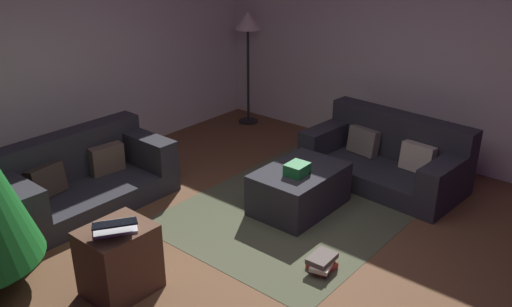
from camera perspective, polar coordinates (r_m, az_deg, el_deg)
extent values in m
plane|color=brown|center=(4.47, 1.28, -12.97)|extent=(6.40, 6.40, 0.00)
cube|color=beige|center=(6.23, -22.06, 9.10)|extent=(6.40, 0.12, 2.60)
cube|color=beige|center=(6.51, 19.25, 10.06)|extent=(0.12, 6.40, 2.60)
cube|color=#26262B|center=(5.68, -17.57, -4.36)|extent=(1.73, 0.89, 0.22)
cube|color=#26262B|center=(5.79, -19.71, -0.23)|extent=(1.72, 0.25, 0.49)
cube|color=#26262B|center=(5.94, -11.97, 0.46)|extent=(0.25, 0.88, 0.34)
cube|color=#26262B|center=(5.27, -24.64, -4.29)|extent=(0.25, 0.88, 0.34)
cube|color=brown|center=(5.83, -15.71, -0.57)|extent=(0.37, 0.18, 0.30)
cube|color=#372D24|center=(5.52, -21.53, -2.74)|extent=(0.38, 0.21, 0.31)
cube|color=#26262B|center=(6.06, 13.29, -2.14)|extent=(1.01, 1.76, 0.22)
cube|color=#26262B|center=(6.18, 15.18, 1.87)|extent=(0.36, 1.72, 0.51)
cube|color=#26262B|center=(5.66, 19.81, -1.98)|extent=(0.90, 0.30, 0.28)
cube|color=#26262B|center=(6.32, 7.88, 1.85)|extent=(0.90, 0.30, 0.28)
cube|color=#BCB299|center=(5.91, 16.95, -0.44)|extent=(0.18, 0.37, 0.31)
cube|color=#716B5B|center=(6.22, 11.45, 1.30)|extent=(0.21, 0.38, 0.31)
cube|color=#26262B|center=(5.36, 4.68, -3.79)|extent=(0.95, 0.64, 0.43)
cube|color=#19662D|center=(5.13, 4.43, -1.69)|extent=(0.22, 0.19, 0.11)
cube|color=black|center=(5.18, 5.01, -1.99)|extent=(0.12, 0.16, 0.02)
cube|color=#4C3323|center=(4.29, -14.46, -11.01)|extent=(0.52, 0.44, 0.56)
cube|color=silver|center=(4.14, -14.86, -7.69)|extent=(0.39, 0.36, 0.02)
cube|color=black|center=(3.95, -14.92, -7.27)|extent=(0.38, 0.36, 0.08)
cube|color=#B7332D|center=(4.57, 7.07, -11.84)|extent=(0.24, 0.22, 0.05)
cube|color=beige|center=(4.53, 7.22, -11.55)|extent=(0.33, 0.23, 0.03)
cube|color=#4C423D|center=(4.51, 7.08, -11.09)|extent=(0.26, 0.19, 0.05)
cylinder|color=black|center=(7.80, -0.82, 3.51)|extent=(0.28, 0.28, 0.02)
cylinder|color=black|center=(7.61, -0.85, 8.19)|extent=(0.04, 0.04, 1.34)
cone|color=beige|center=(7.44, -0.89, 14.09)|extent=(0.36, 0.36, 0.24)
cube|color=#434832|center=(5.45, 4.60, -5.78)|extent=(2.60, 2.00, 0.01)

